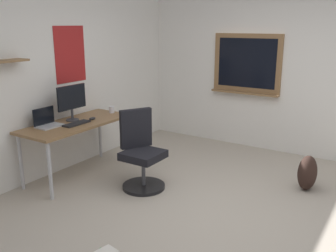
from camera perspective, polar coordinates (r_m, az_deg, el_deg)
ground_plane at (r=4.09m, az=7.92°, el=-13.36°), size 5.20×5.20×0.00m
wall_back at (r=5.15m, az=-17.23°, el=7.37°), size 5.00×0.30×2.60m
wall_right at (r=5.96m, az=18.34°, el=8.25°), size 0.22×5.00×2.60m
desk at (r=4.99m, az=-13.61°, el=-0.22°), size 1.50×0.64×0.73m
office_chair at (r=4.60m, az=-4.10°, el=-4.37°), size 0.55×0.56×0.95m
laptop at (r=4.85m, az=-17.80°, el=0.57°), size 0.31×0.21×0.23m
monitor_primary at (r=5.01m, az=-14.36°, el=3.81°), size 0.46×0.17×0.46m
keyboard at (r=4.86m, az=-13.65°, el=0.36°), size 0.37×0.13×0.02m
computer_mouse at (r=5.05m, az=-11.37°, el=1.13°), size 0.10×0.06×0.03m
coffee_mug at (r=5.39m, az=-8.52°, el=2.47°), size 0.08×0.08×0.09m
backpack at (r=4.86m, az=20.33°, el=-6.65°), size 0.32×0.22×0.43m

